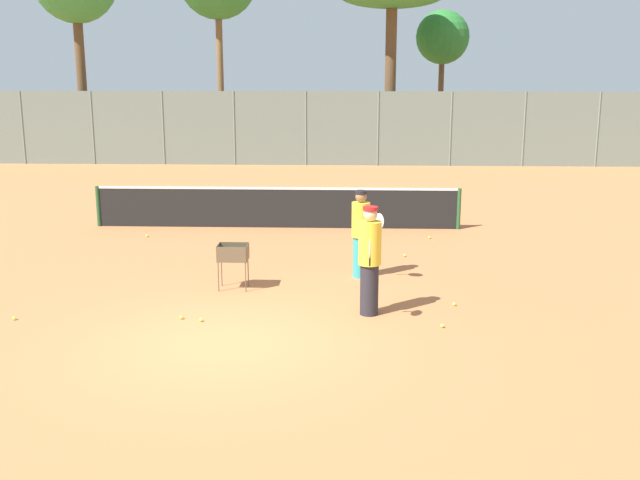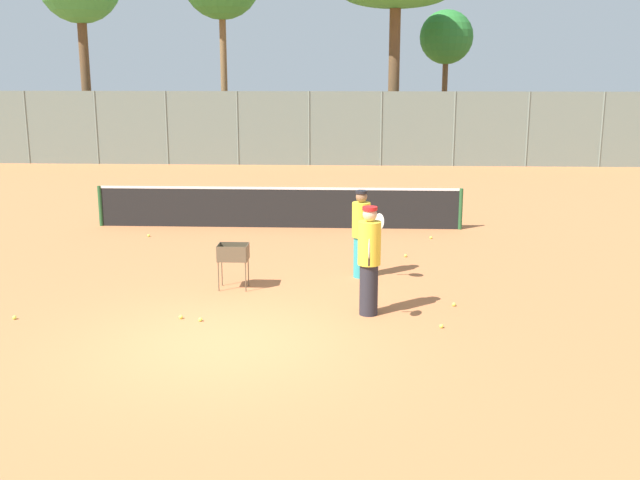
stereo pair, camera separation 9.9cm
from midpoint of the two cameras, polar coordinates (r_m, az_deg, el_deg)
The scene contains 16 objects.
ground_plane at distance 11.55m, azimuth -7.65°, elevation -7.83°, with size 80.00×80.00×0.00m, color #C67242.
tennis_net at distance 19.54m, azimuth -3.46°, elevation 2.55°, with size 9.55×0.10×1.07m.
back_fence at distance 32.27m, azimuth -1.17°, elevation 8.49°, with size 30.85×0.08×3.14m.
tree_0 at distance 37.42m, azimuth 9.25°, elevation 14.92°, with size 2.55×2.55×6.81m.
tree_2 at distance 34.65m, azimuth 5.42°, elevation 17.74°, with size 4.70×4.70×7.83m.
player_white_outfit at distance 14.79m, azimuth 2.95°, elevation 0.56°, with size 0.65×0.77×1.75m.
player_red_cap at distance 12.51m, azimuth 3.58°, elevation -1.48°, with size 0.38×0.95×1.86m.
ball_cart at distance 14.13m, azimuth -6.89°, elevation -1.23°, with size 0.56×0.41×0.86m.
tennis_ball_0 at distance 13.38m, azimuth 9.97°, elevation -4.84°, with size 0.07×0.07×0.07m, color #D1E54C.
tennis_ball_1 at distance 16.66m, azimuth 6.29°, elevation -1.18°, with size 0.07×0.07×0.07m, color #D1E54C.
tennis_ball_2 at distance 18.51m, azimuth 8.19°, elevation 0.20°, with size 0.07×0.07×0.07m, color #D1E54C.
tennis_ball_3 at distance 12.26m, azimuth 9.06°, elevation -6.47°, with size 0.07×0.07×0.07m, color #D1E54C.
tennis_ball_4 at distance 19.00m, azimuth -13.19°, elevation 0.32°, with size 0.07×0.07×0.07m, color #D1E54C.
tennis_ball_5 at distance 13.47m, azimuth -22.46°, elevation -5.53°, with size 0.07×0.07×0.07m, color #D1E54C.
tennis_ball_6 at distance 12.55m, azimuth -9.28°, elevation -6.02°, with size 0.07×0.07×0.07m, color #D1E54C.
tennis_ball_7 at distance 12.73m, azimuth -10.74°, elevation -5.81°, with size 0.07×0.07×0.07m, color #D1E54C.
Camera 1 is at (1.91, -10.63, 4.07)m, focal length 42.00 mm.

